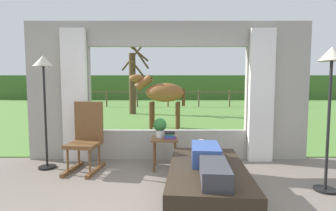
{
  "coord_description": "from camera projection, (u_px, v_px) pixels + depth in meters",
  "views": [
    {
      "loc": [
        -0.0,
        -2.39,
        1.38
      ],
      "look_at": [
        0.0,
        1.8,
        1.05
      ],
      "focal_mm": 26.67,
      "sensor_mm": 36.0,
      "label": 1
    }
  ],
  "objects": [
    {
      "name": "back_wall_with_window",
      "position": [
        168.0,
        93.0,
        4.65
      ],
      "size": [
        5.2,
        0.12,
        2.55
      ],
      "color": "#9E998E",
      "rests_on": "ground_plane"
    },
    {
      "name": "curtain_panel_right",
      "position": [
        261.0,
        96.0,
        4.51
      ],
      "size": [
        0.44,
        0.1,
        2.4
      ],
      "primitive_type": "cube",
      "color": "silver",
      "rests_on": "ground_plane"
    },
    {
      "name": "distant_hill_ridge",
      "position": [
        168.0,
        88.0,
        25.33
      ],
      "size": [
        36.0,
        2.0,
        2.4
      ],
      "primitive_type": "cube",
      "color": "#3E652A",
      "rests_on": "ground_plane"
    },
    {
      "name": "rocking_chair",
      "position": [
        86.0,
        137.0,
        4.09
      ],
      "size": [
        0.54,
        0.73,
        1.12
      ],
      "rotation": [
        0.0,
        0.0,
        -0.13
      ],
      "color": "brown",
      "rests_on": "ground_plane"
    },
    {
      "name": "horse",
      "position": [
        162.0,
        93.0,
        7.93
      ],
      "size": [
        1.82,
        0.74,
        1.73
      ],
      "rotation": [
        0.0,
        0.0,
        1.42
      ],
      "color": "brown",
      "rests_on": "outdoor_pasture_lawn"
    },
    {
      "name": "side_table",
      "position": [
        165.0,
        143.0,
        4.14
      ],
      "size": [
        0.44,
        0.44,
        0.52
      ],
      "color": "brown",
      "rests_on": "ground_plane"
    },
    {
      "name": "floor_lamp_right",
      "position": [
        331.0,
        75.0,
        3.17
      ],
      "size": [
        0.32,
        0.32,
        1.88
      ],
      "color": "black",
      "rests_on": "ground_plane"
    },
    {
      "name": "curtain_panel_left",
      "position": [
        75.0,
        96.0,
        4.51
      ],
      "size": [
        0.44,
        0.1,
        2.4
      ],
      "primitive_type": "cube",
      "color": "silver",
      "rests_on": "ground_plane"
    },
    {
      "name": "outdoor_pasture_lawn",
      "position": [
        168.0,
        108.0,
        15.61
      ],
      "size": [
        36.0,
        21.68,
        0.02
      ],
      "primitive_type": "cube",
      "color": "#568438",
      "rests_on": "ground_plane"
    },
    {
      "name": "recliner_sofa",
      "position": [
        207.0,
        182.0,
        3.02
      ],
      "size": [
        1.04,
        1.77,
        0.42
      ],
      "rotation": [
        0.0,
        0.0,
        -0.08
      ],
      "color": "black",
      "rests_on": "ground_plane"
    },
    {
      "name": "potted_plant",
      "position": [
        160.0,
        126.0,
        4.18
      ],
      "size": [
        0.22,
        0.22,
        0.32
      ],
      "color": "silver",
      "rests_on": "side_table"
    },
    {
      "name": "book_stack",
      "position": [
        170.0,
        135.0,
        4.07
      ],
      "size": [
        0.2,
        0.16,
        0.11
      ],
      "color": "#59336B",
      "rests_on": "side_table"
    },
    {
      "name": "pasture_tree",
      "position": [
        133.0,
        80.0,
        12.0
      ],
      "size": [
        1.44,
        1.5,
        3.38
      ],
      "color": "#4C3823",
      "rests_on": "outdoor_pasture_lawn"
    },
    {
      "name": "pasture_fence_line",
      "position": [
        168.0,
        96.0,
        16.19
      ],
      "size": [
        16.1,
        0.1,
        1.1
      ],
      "color": "brown",
      "rests_on": "outdoor_pasture_lawn"
    },
    {
      "name": "floor_lamp_left",
      "position": [
        44.0,
        78.0,
        4.08
      ],
      "size": [
        0.32,
        0.32,
        1.88
      ],
      "color": "black",
      "rests_on": "ground_plane"
    },
    {
      "name": "reclining_person",
      "position": [
        208.0,
        159.0,
        2.94
      ],
      "size": [
        0.39,
        1.44,
        0.22
      ],
      "rotation": [
        0.0,
        0.0,
        -0.08
      ],
      "color": "#334C8C",
      "rests_on": "recliner_sofa"
    }
  ]
}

